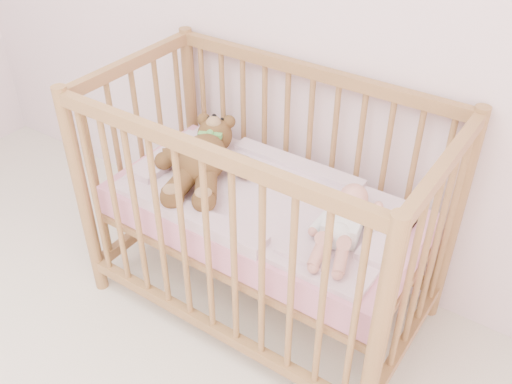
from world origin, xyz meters
The scene contains 5 objects.
crib centered at (0.17, 1.60, 0.50)m, with size 1.36×0.76×1.00m, color #9D6A42, non-canonical shape.
mattress centered at (0.17, 1.60, 0.49)m, with size 1.22×0.62×0.13m, color pink.
blanket centered at (0.17, 1.60, 0.56)m, with size 1.10×0.58×0.06m, color pink, non-canonical shape.
baby centered at (0.53, 1.58, 0.64)m, with size 0.23×0.49×0.12m, color white, non-canonical shape.
teddy_bear centered at (-0.10, 1.58, 0.65)m, with size 0.42×0.60×0.17m, color brown, non-canonical shape.
Camera 1 is at (1.16, 0.11, 1.89)m, focal length 40.00 mm.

